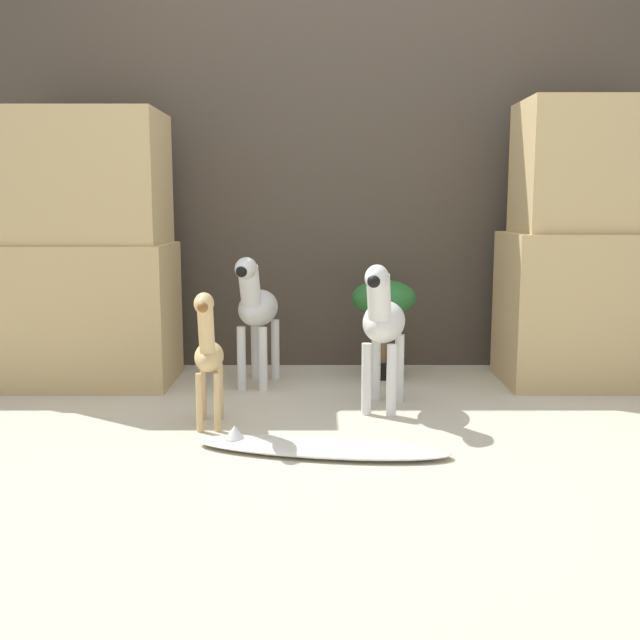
% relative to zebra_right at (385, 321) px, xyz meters
% --- Properties ---
extents(ground_plane, '(14.00, 14.00, 0.00)m').
position_rel_zebra_right_xyz_m(ground_plane, '(-0.18, -0.30, -0.39)').
color(ground_plane, beige).
extents(wall_back, '(6.40, 0.08, 2.20)m').
position_rel_zebra_right_xyz_m(wall_back, '(-0.18, 0.96, 0.71)').
color(wall_back, '#473D33').
rests_on(wall_back, ground_plane).
extents(rock_pillar_left, '(0.81, 0.54, 1.32)m').
position_rel_zebra_right_xyz_m(rock_pillar_left, '(-1.40, 0.51, 0.25)').
color(rock_pillar_left, tan).
rests_on(rock_pillar_left, ground_plane).
extents(rock_pillar_right, '(0.81, 0.54, 1.37)m').
position_rel_zebra_right_xyz_m(rock_pillar_right, '(1.05, 0.51, 0.25)').
color(rock_pillar_right, tan).
rests_on(rock_pillar_right, ground_plane).
extents(zebra_right, '(0.26, 0.49, 0.64)m').
position_rel_zebra_right_xyz_m(zebra_right, '(0.00, 0.00, 0.00)').
color(zebra_right, silver).
rests_on(zebra_right, ground_plane).
extents(zebra_left, '(0.24, 0.49, 0.64)m').
position_rel_zebra_right_xyz_m(zebra_left, '(-0.58, 0.44, 0.00)').
color(zebra_left, silver).
rests_on(zebra_left, ground_plane).
extents(giraffe_figurine, '(0.13, 0.38, 0.56)m').
position_rel_zebra_right_xyz_m(giraffe_figurine, '(-0.71, -0.27, -0.07)').
color(giraffe_figurine, tan).
rests_on(giraffe_figurine, ground_plane).
extents(potted_palm_front, '(0.33, 0.33, 0.51)m').
position_rel_zebra_right_xyz_m(potted_palm_front, '(0.06, 0.61, -0.00)').
color(potted_palm_front, black).
rests_on(potted_palm_front, ground_plane).
extents(surfboard, '(0.95, 0.39, 0.08)m').
position_rel_zebra_right_xyz_m(surfboard, '(-0.27, -0.56, -0.37)').
color(surfboard, silver).
rests_on(surfboard, ground_plane).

